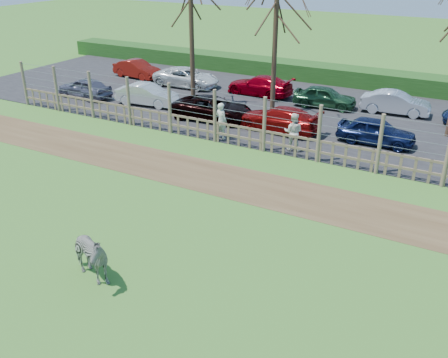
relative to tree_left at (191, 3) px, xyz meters
The scene contains 20 objects.
ground 15.17m from the tree_left, 62.53° to the right, with size 120.00×120.00×0.00m, color #5E9B49.
dirt_strip 11.74m from the tree_left, 50.91° to the right, with size 34.00×2.80×0.01m, color brown.
asphalt 8.81m from the tree_left, 17.10° to the left, with size 44.00×13.00×0.04m, color #232326.
hedge 12.20m from the tree_left, 54.16° to the left, with size 46.00×2.00×1.10m, color #1E4716.
fence 9.25m from the tree_left, 34.70° to the right, with size 30.16×0.16×2.50m.
tree_left is the anchor object (origin of this frame).
tree_mid 4.67m from the tree_left, 12.53° to the left, with size 4.80×4.80×6.83m.
zebra 17.36m from the tree_left, 67.91° to the right, with size 0.81×1.78×1.50m, color gray.
visitor_a 7.41m from the tree_left, 44.63° to the right, with size 0.63×0.41×1.72m, color beige.
visitor_b 9.76m from the tree_left, 26.90° to the right, with size 0.84×0.65×1.72m, color silver.
car_0 8.41m from the tree_left, 164.26° to the right, with size 1.42×3.52×1.20m, color #56556A.
car_1 5.63m from the tree_left, 151.25° to the right, with size 1.27×3.64×1.20m, color silver.
car_2 5.76m from the tree_left, 37.55° to the right, with size 1.99×4.32×1.20m, color black.
car_3 8.03m from the tree_left, 16.07° to the right, with size 1.68×4.13×1.20m, color maroon.
car_4 11.84m from the tree_left, ahead, with size 1.42×3.52×1.20m, color #0D163C.
car_7 9.24m from the tree_left, 151.79° to the left, with size 1.27×3.64×1.20m, color maroon.
car_8 6.52m from the tree_left, 127.91° to the left, with size 1.99×4.32×1.20m, color silver.
car_9 6.68m from the tree_left, 56.46° to the left, with size 1.68×4.13×1.20m, color #96000F.
car_10 8.97m from the tree_left, 25.21° to the left, with size 1.42×3.52×1.20m, color #1D4528.
car_11 12.26m from the tree_left, 20.32° to the left, with size 1.27×3.64×1.20m, color #B4BAC6.
Camera 1 is at (8.45, -11.08, 8.36)m, focal length 40.00 mm.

